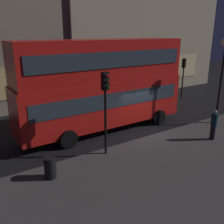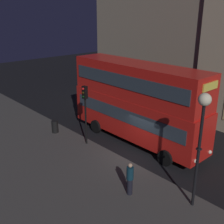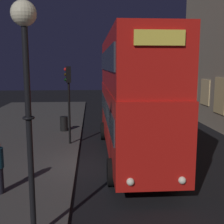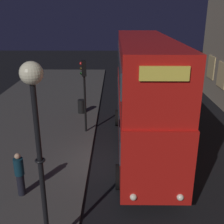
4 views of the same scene
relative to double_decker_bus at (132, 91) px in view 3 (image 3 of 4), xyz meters
name	(u,v)px [view 3 (image 3 of 4)]	position (x,y,z in m)	size (l,w,h in m)	color
ground_plane	(93,168)	(1.81, -1.89, -3.14)	(80.00, 80.00, 0.00)	black
double_decker_bus	(132,91)	(0.00, 0.00, 0.00)	(11.00, 2.83, 5.66)	red
traffic_light_near_kerb	(68,89)	(-1.77, -3.16, -0.02)	(0.35, 0.38, 4.18)	black
street_lamp	(26,60)	(6.98, -3.40, 1.33)	(0.57, 0.57, 5.64)	black
litter_bin	(64,124)	(-4.93, -3.75, -2.54)	(0.51, 0.51, 0.95)	black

